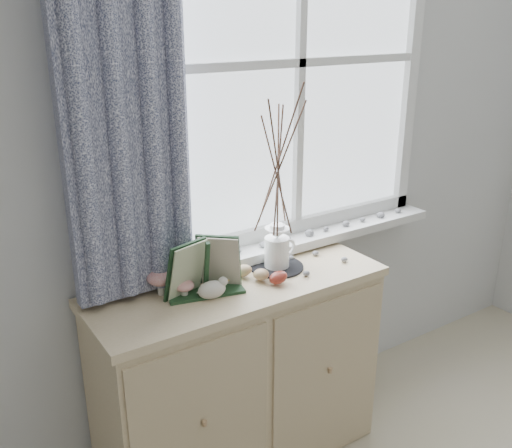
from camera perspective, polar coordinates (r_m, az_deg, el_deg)
name	(u,v)px	position (r m, az deg, el deg)	size (l,w,h in m)	color
sideboard	(240,374)	(2.46, -1.60, -14.79)	(1.20, 0.45, 0.85)	beige
botanical_book	(209,268)	(2.10, -4.77, -4.45)	(0.33, 0.13, 0.23)	#1D3C20
toadstool_cluster	(167,280)	(2.15, -8.91, -5.55)	(0.15, 0.16, 0.10)	white
wooden_eggs	(261,274)	(2.25, 0.47, -5.03)	(0.14, 0.18, 0.07)	tan
songbird_figurine	(212,289)	(2.12, -4.44, -6.47)	(0.15, 0.07, 0.08)	silver
crocheted_doily	(277,267)	(2.37, 2.07, -4.29)	(0.22, 0.22, 0.01)	black
twig_pitcher	(278,164)	(2.23, 2.22, 6.06)	(0.29, 0.29, 0.78)	white
sideboard_pebbles	(304,261)	(2.42, 4.81, -3.70)	(0.33, 0.23, 0.02)	gray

